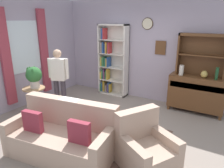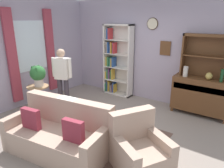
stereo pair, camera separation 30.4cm
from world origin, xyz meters
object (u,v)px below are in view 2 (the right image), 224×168
Objects in this scene: couch_floral at (59,135)px; person_reading at (62,75)px; bookshelf at (116,61)px; potted_plant_large at (38,74)px; bottle_wine at (222,76)px; vase_round at (209,76)px; plant_stand at (39,96)px; sideboard at (201,95)px; armchair_floral at (140,152)px; sideboard_hutch at (208,50)px; vase_tall at (186,71)px.

person_reading reaches higher than couch_floral.
bookshelf reaches higher than potted_plant_large.
couch_floral is at bearing -27.16° from potted_plant_large.
potted_plant_large is (-3.69, -2.00, -0.09)m from bottle_wine.
vase_round is 3.99m from potted_plant_large.
bottle_wine is 0.43× the size of plant_stand.
bookshelf is 2.42m from plant_stand.
sideboard is at bearing 32.39° from potted_plant_large.
bottle_wine is 0.18× the size of person_reading.
bookshelf reaches higher than sideboard.
couch_floral is at bearing -74.33° from bookshelf.
bookshelf is 1.62× the size of sideboard.
armchair_floral is 0.67× the size of person_reading.
couch_floral is at bearing -121.83° from vase_round.
couch_floral is 1.41m from armchair_floral.
sideboard_hutch is (0.00, 0.11, 1.05)m from sideboard.
sideboard is at bearing -90.00° from sideboard_hutch.
bookshelf is at bearing 69.27° from plant_stand.
bottle_wine reaches higher than potted_plant_large.
bookshelf is 2.64m from vase_round.
potted_plant_large is at bearing -131.74° from person_reading.
potted_plant_large reaches higher than vase_round.
bottle_wine is at bearing 25.49° from person_reading.
bookshelf is 3.12× the size of plant_stand.
person_reading is (0.41, 0.44, 0.49)m from plant_stand.
vase_tall is 0.52m from vase_round.
vase_round is 0.33× the size of potted_plant_large.
bottle_wine is 2.66m from armchair_floral.
vase_round is (0.52, 0.01, -0.04)m from vase_tall.
potted_plant_large is (-3.00, 0.44, 0.68)m from armchair_floral.
bookshelf reaches higher than vase_tall.
sideboard_hutch is at bearing 33.72° from potted_plant_large.
vase_round is 0.09× the size of couch_floral.
person_reading is at bearing 161.68° from armchair_floral.
plant_stand is (-3.46, -2.04, -0.59)m from vase_round.
bottle_wine is at bearing 74.27° from armchair_floral.
bookshelf reaches higher than armchair_floral.
potted_plant_large reaches higher than armchair_floral.
person_reading reaches higher than vase_tall.
plant_stand is at bearing -145.38° from vase_tall.
sideboard_hutch is 3.48m from person_reading.
armchair_floral is (-0.69, -2.45, -0.77)m from bottle_wine.
sideboard_hutch is at bearing 61.53° from couch_floral.
vase_round is at bearing -3.27° from bookshelf.
couch_floral is 1.81× the size of armchair_floral.
armchair_floral is at bearing -49.95° from bookshelf.
vase_round is (0.13, -0.18, -0.55)m from sideboard_hutch.
sideboard_hutch reaches higher than sideboard.
bottle_wine is at bearing -4.95° from vase_round.
person_reading reaches higher than armchair_floral.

